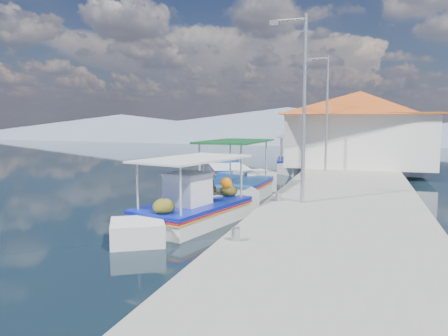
% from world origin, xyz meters
% --- Properties ---
extents(ground, '(160.00, 160.00, 0.00)m').
position_xyz_m(ground, '(0.00, 0.00, 0.00)').
color(ground, black).
rests_on(ground, ground).
extents(quay, '(5.00, 44.00, 0.50)m').
position_xyz_m(quay, '(5.90, 6.00, 0.25)').
color(quay, gray).
rests_on(quay, ground).
extents(bollards, '(0.20, 17.20, 0.30)m').
position_xyz_m(bollards, '(3.80, 5.25, 0.65)').
color(bollards, '#A5A8AD').
rests_on(bollards, quay).
extents(main_caique, '(3.11, 6.69, 2.27)m').
position_xyz_m(main_caique, '(1.51, 0.12, 0.44)').
color(main_caique, silver).
rests_on(main_caique, ground).
extents(caique_green_canopy, '(2.40, 7.07, 2.65)m').
position_xyz_m(caique_green_canopy, '(1.62, 4.37, 0.39)').
color(caique_green_canopy, silver).
rests_on(caique_green_canopy, ground).
extents(caique_blue_hull, '(3.52, 5.71, 1.12)m').
position_xyz_m(caique_blue_hull, '(-0.31, 9.76, 0.30)').
color(caique_blue_hull, '#194A99').
rests_on(caique_blue_hull, ground).
extents(caique_far, '(2.70, 6.77, 2.40)m').
position_xyz_m(caique_far, '(2.23, 15.56, 0.44)').
color(caique_far, silver).
rests_on(caique_far, ground).
extents(harbor_building, '(10.49, 10.49, 4.40)m').
position_xyz_m(harbor_building, '(6.20, 15.00, 2.78)').
color(harbor_building, white).
rests_on(harbor_building, quay).
extents(lamp_post_near, '(1.21, 0.14, 6.00)m').
position_xyz_m(lamp_post_near, '(4.51, 2.00, 3.85)').
color(lamp_post_near, '#A5A8AD').
rests_on(lamp_post_near, quay).
extents(lamp_post_far, '(1.21, 0.14, 6.00)m').
position_xyz_m(lamp_post_far, '(4.51, 11.00, 3.85)').
color(lamp_post_far, '#A5A8AD').
rests_on(lamp_post_far, quay).
extents(mountain_ridge, '(171.40, 96.00, 5.50)m').
position_xyz_m(mountain_ridge, '(6.54, 56.00, 2.04)').
color(mountain_ridge, slate).
rests_on(mountain_ridge, ground).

